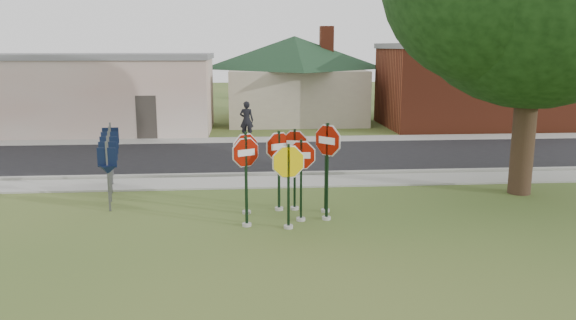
{
  "coord_description": "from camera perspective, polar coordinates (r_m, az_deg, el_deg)",
  "views": [
    {
      "loc": [
        -1.19,
        -13.13,
        4.58
      ],
      "look_at": [
        0.01,
        2.0,
        1.5
      ],
      "focal_mm": 35.0,
      "sensor_mm": 36.0,
      "label": 1
    }
  ],
  "objects": [
    {
      "name": "curb",
      "position": [
        20.17,
        -1.05,
        -1.44
      ],
      "size": [
        60.0,
        0.2,
        0.14
      ],
      "primitive_type": "cube",
      "color": "#97978F",
      "rests_on": "ground"
    },
    {
      "name": "stop_sign_right",
      "position": [
        14.81,
        4.01,
        0.37
      ],
      "size": [
        0.79,
        0.86,
        2.74
      ],
      "color": "#A3A098",
      "rests_on": "ground"
    },
    {
      "name": "stop_sign_far_right",
      "position": [
        15.51,
        3.88,
        0.57
      ],
      "size": [
        0.38,
        1.12,
        2.62
      ],
      "color": "#A3A098",
      "rests_on": "ground"
    },
    {
      "name": "stop_sign_yellow",
      "position": [
        14.11,
        0.05,
        -1.52
      ],
      "size": [
        1.14,
        0.24,
        2.31
      ],
      "color": "#A3A098",
      "rests_on": "ground"
    },
    {
      "name": "stop_sign_center",
      "position": [
        14.74,
        1.34,
        -0.97
      ],
      "size": [
        1.05,
        0.24,
        2.31
      ],
      "color": "#A3A098",
      "rests_on": "ground"
    },
    {
      "name": "stop_sign_left",
      "position": [
        14.3,
        -4.29,
        -0.93
      ],
      "size": [
        0.92,
        0.52,
        2.47
      ],
      "color": "#A3A098",
      "rests_on": "ground"
    },
    {
      "name": "building_stucco",
      "position": [
        32.18,
        -18.71,
        6.55
      ],
      "size": [
        12.2,
        6.2,
        4.2
      ],
      "color": "beige",
      "rests_on": "ground"
    },
    {
      "name": "building_house",
      "position": [
        35.28,
        0.65,
        9.96
      ],
      "size": [
        11.6,
        11.6,
        6.2
      ],
      "color": "#B3A78E",
      "rests_on": "ground"
    },
    {
      "name": "stop_sign_back_left",
      "position": [
        15.7,
        -0.93,
        0.05
      ],
      "size": [
        1.0,
        0.5,
        2.39
      ],
      "color": "#A3A098",
      "rests_on": "ground"
    },
    {
      "name": "ground",
      "position": [
        13.95,
        0.6,
        -7.68
      ],
      "size": [
        120.0,
        120.0,
        0.0
      ],
      "primitive_type": "plane",
      "color": "#375520",
      "rests_on": "ground"
    },
    {
      "name": "route_sign_row",
      "position": [
        18.43,
        -17.67,
        0.44
      ],
      "size": [
        1.43,
        4.63,
        2.0
      ],
      "color": "#59595E",
      "rests_on": "ground"
    },
    {
      "name": "pedestrian",
      "position": [
        27.84,
        -4.23,
        4.06
      ],
      "size": [
        0.75,
        0.56,
        1.88
      ],
      "primitive_type": "imported",
      "rotation": [
        0.0,
        0.0,
        2.98
      ],
      "color": "black",
      "rests_on": "sidewalk_far"
    },
    {
      "name": "road",
      "position": [
        23.6,
        -1.57,
        0.34
      ],
      "size": [
        60.0,
        7.0,
        0.04
      ],
      "primitive_type": "cube",
      "color": "black",
      "rests_on": "ground"
    },
    {
      "name": "sidewalk_near",
      "position": [
        19.21,
        -0.87,
        -2.22
      ],
      "size": [
        60.0,
        1.6,
        0.06
      ],
      "primitive_type": "cube",
      "color": "#97978F",
      "rests_on": "ground"
    },
    {
      "name": "stop_sign_back_right",
      "position": [
        15.75,
        0.69,
        0.09
      ],
      "size": [
        0.95,
        0.3,
        2.42
      ],
      "color": "#A3A098",
      "rests_on": "ground"
    },
    {
      "name": "stop_sign_far_left",
      "position": [
        15.41,
        -4.31,
        -0.16
      ],
      "size": [
        0.92,
        0.61,
        2.41
      ],
      "color": "#A3A098",
      "rests_on": "ground"
    },
    {
      "name": "building_brick",
      "position": [
        34.33,
        18.2,
        7.28
      ],
      "size": [
        10.2,
        6.2,
        4.75
      ],
      "color": "maroon",
      "rests_on": "ground"
    },
    {
      "name": "sidewalk_far",
      "position": [
        27.83,
        -2.04,
        2.06
      ],
      "size": [
        60.0,
        1.6,
        0.06
      ],
      "primitive_type": "cube",
      "color": "#97978F",
      "rests_on": "ground"
    },
    {
      "name": "bg_tree_right",
      "position": [
        45.49,
        26.68,
        11.55
      ],
      "size": [
        5.6,
        5.6,
        8.4
      ],
      "color": "#301D15",
      "rests_on": "ground"
    }
  ]
}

